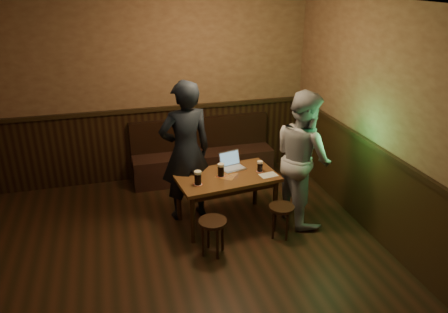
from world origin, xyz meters
TOP-DOWN VIEW (x-y plane):
  - room at (0.00, 0.22)m, footprint 5.04×6.04m
  - bench at (0.78, 2.75)m, footprint 2.20×0.50m
  - pub_table at (0.78, 1.34)m, footprint 1.34×0.87m
  - stool_left at (0.44, 0.70)m, footprint 0.38×0.38m
  - stool_right at (1.34, 0.83)m, footprint 0.39×0.39m
  - pint_left at (0.38, 1.19)m, footprint 0.12×0.12m
  - pint_mid at (0.71, 1.34)m, footprint 0.11×0.11m
  - pint_right at (1.23, 1.34)m, footprint 0.09×0.09m
  - laptop at (0.91, 1.55)m, footprint 0.35×0.30m
  - menu at (1.30, 1.20)m, footprint 0.24×0.18m
  - person_suit at (0.32, 1.63)m, footprint 0.74×0.54m
  - person_grey at (1.75, 1.19)m, footprint 0.76×0.93m

SIDE VIEW (x-z plane):
  - bench at x=0.78m, z-range -0.16..0.79m
  - stool_right at x=1.34m, z-range 0.13..0.55m
  - stool_left at x=0.44m, z-range 0.13..0.58m
  - pub_table at x=0.78m, z-range 0.25..0.93m
  - menu at x=1.30m, z-range 0.68..0.68m
  - laptop at x=0.91m, z-range 0.63..0.84m
  - pint_right at x=1.23m, z-range 0.68..0.82m
  - pint_mid at x=0.71m, z-range 0.68..0.85m
  - pint_left at x=0.38m, z-range 0.68..0.86m
  - person_grey at x=1.75m, z-range 0.00..1.75m
  - person_suit at x=0.32m, z-range 0.00..1.87m
  - room at x=0.00m, z-range -0.22..2.62m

